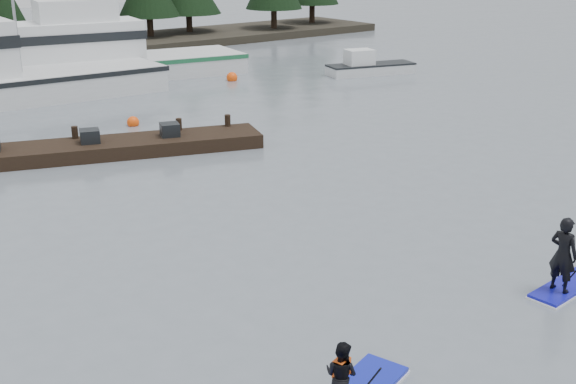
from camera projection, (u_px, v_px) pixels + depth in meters
ground at (456, 310)px, 15.92m from camera, size 160.00×160.00×0.00m
fishing_boat_medium at (105, 68)px, 41.85m from camera, size 15.84×6.92×9.00m
skiff at (371, 69)px, 43.57m from camera, size 5.57×3.05×0.62m
floating_dock at (49, 153)px, 26.65m from camera, size 15.71×7.29×0.53m
buoy_c at (232, 81)px, 41.69m from camera, size 0.63×0.63×0.63m
buoy_d at (133, 126)px, 31.63m from camera, size 0.53×0.53×0.53m
paddleboard_duo at (576, 258)px, 16.79m from camera, size 3.09×1.19×2.38m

